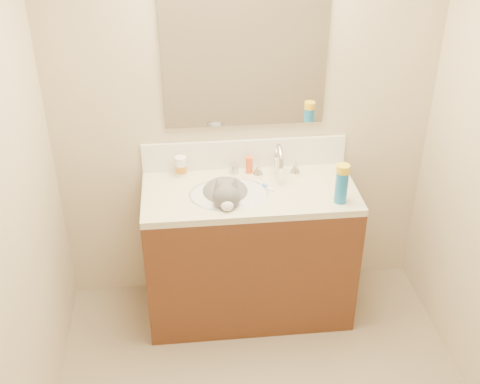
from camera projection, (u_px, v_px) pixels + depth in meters
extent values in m
cube|color=#C4B192|center=(244.00, 106.00, 3.39)|extent=(2.20, 0.04, 2.50)
cube|color=#512A15|center=(249.00, 255.00, 3.59)|extent=(1.20, 0.55, 0.82)
cube|color=beige|center=(250.00, 193.00, 3.36)|extent=(1.20, 0.55, 0.04)
ellipsoid|color=silver|center=(229.00, 205.00, 3.35)|extent=(0.45, 0.36, 0.14)
cylinder|color=silver|center=(277.00, 164.00, 3.50)|extent=(0.04, 0.04, 0.11)
torus|color=silver|center=(279.00, 161.00, 3.42)|extent=(0.03, 0.20, 0.20)
cylinder|color=silver|center=(281.00, 173.00, 3.36)|extent=(0.03, 0.03, 0.06)
cone|color=silver|center=(258.00, 169.00, 3.50)|extent=(0.06, 0.06, 0.06)
cone|color=silver|center=(295.00, 167.00, 3.52)|extent=(0.06, 0.06, 0.06)
ellipsoid|color=#565456|center=(225.00, 198.00, 3.37)|extent=(0.30, 0.33, 0.21)
ellipsoid|color=#565456|center=(227.00, 197.00, 3.20)|extent=(0.16, 0.14, 0.14)
ellipsoid|color=#565456|center=(226.00, 197.00, 3.27)|extent=(0.11, 0.11, 0.13)
cone|color=#565456|center=(218.00, 184.00, 3.17)|extent=(0.07, 0.08, 0.09)
cone|color=#565456|center=(235.00, 183.00, 3.18)|extent=(0.07, 0.08, 0.09)
ellipsoid|color=white|center=(227.00, 206.00, 3.15)|extent=(0.07, 0.06, 0.06)
ellipsoid|color=white|center=(226.00, 208.00, 3.28)|extent=(0.11, 0.07, 0.13)
sphere|color=#EBAB98|center=(228.00, 208.00, 3.13)|extent=(0.01, 0.01, 0.01)
cylinder|color=#565456|center=(249.00, 208.00, 3.40)|extent=(0.09, 0.22, 0.04)
cube|color=white|center=(245.00, 154.00, 3.53)|extent=(1.20, 0.02, 0.18)
cube|color=white|center=(245.00, 56.00, 3.23)|extent=(0.90, 0.02, 0.80)
cylinder|color=white|center=(181.00, 167.00, 3.46)|extent=(0.07, 0.07, 0.12)
cylinder|color=orange|center=(181.00, 169.00, 3.47)|extent=(0.07, 0.07, 0.04)
cylinder|color=#B7B7BC|center=(234.00, 169.00, 3.51)|extent=(0.06, 0.06, 0.06)
cylinder|color=#F2551C|center=(249.00, 165.00, 3.50)|extent=(0.05, 0.05, 0.10)
cube|color=white|center=(265.00, 186.00, 3.38)|extent=(0.08, 0.12, 0.01)
cube|color=#70A5EE|center=(265.00, 185.00, 3.38)|extent=(0.03, 0.04, 0.02)
cylinder|color=#196FB1|center=(341.00, 187.00, 3.20)|extent=(0.08, 0.08, 0.18)
cylinder|color=yellow|center=(343.00, 169.00, 3.15)|extent=(0.08, 0.08, 0.04)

